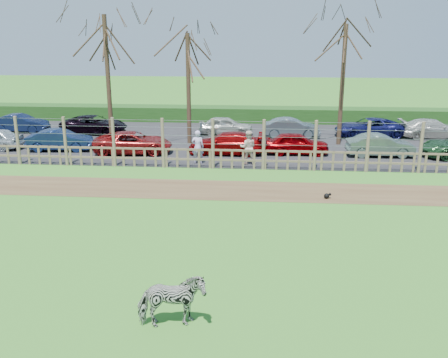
# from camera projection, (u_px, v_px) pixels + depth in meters

# --- Properties ---
(ground) EXTENTS (120.00, 120.00, 0.00)m
(ground) POSITION_uv_depth(u_px,v_px,m) (189.00, 229.00, 17.30)
(ground) COLOR #5BA942
(ground) RESTS_ON ground
(dirt_strip) EXTENTS (34.00, 2.80, 0.01)m
(dirt_strip) POSITION_uv_depth(u_px,v_px,m) (205.00, 190.00, 21.60)
(dirt_strip) COLOR brown
(dirt_strip) RESTS_ON ground
(asphalt) EXTENTS (44.00, 13.00, 0.04)m
(asphalt) POSITION_uv_depth(u_px,v_px,m) (224.00, 141.00, 31.15)
(asphalt) COLOR #232326
(asphalt) RESTS_ON ground
(hedge) EXTENTS (46.00, 2.00, 1.10)m
(hedge) POSITION_uv_depth(u_px,v_px,m) (231.00, 114.00, 37.68)
(hedge) COLOR #1E4716
(hedge) RESTS_ON ground
(fence) EXTENTS (30.16, 0.16, 2.50)m
(fence) POSITION_uv_depth(u_px,v_px,m) (213.00, 153.00, 24.71)
(fence) COLOR brown
(fence) RESTS_ON ground
(tree_left) EXTENTS (4.80, 4.80, 7.88)m
(tree_left) POSITION_uv_depth(u_px,v_px,m) (106.00, 49.00, 28.15)
(tree_left) COLOR #3D2B1E
(tree_left) RESTS_ON ground
(tree_mid) EXTENTS (4.80, 4.80, 6.83)m
(tree_mid) POSITION_uv_depth(u_px,v_px,m) (188.00, 62.00, 28.97)
(tree_mid) COLOR #3D2B1E
(tree_mid) RESTS_ON ground
(tree_right) EXTENTS (4.80, 4.80, 7.35)m
(tree_right) POSITION_uv_depth(u_px,v_px,m) (344.00, 56.00, 28.64)
(tree_right) COLOR #3D2B1E
(tree_right) RESTS_ON ground
(zebra) EXTENTS (1.68, 1.06, 1.31)m
(zebra) POSITION_uv_depth(u_px,v_px,m) (172.00, 301.00, 11.41)
(zebra) COLOR gray
(zebra) RESTS_ON ground
(visitor_a) EXTENTS (0.63, 0.42, 1.72)m
(visitor_a) POSITION_uv_depth(u_px,v_px,m) (198.00, 147.00, 25.52)
(visitor_a) COLOR silver
(visitor_a) RESTS_ON asphalt
(visitor_b) EXTENTS (0.85, 0.67, 1.72)m
(visitor_b) POSITION_uv_depth(u_px,v_px,m) (248.00, 147.00, 25.41)
(visitor_b) COLOR beige
(visitor_b) RESTS_ON asphalt
(crow) EXTENTS (0.30, 0.22, 0.24)m
(crow) POSITION_uv_depth(u_px,v_px,m) (327.00, 196.00, 20.41)
(crow) COLOR black
(crow) RESTS_ON ground
(car_1) EXTENTS (3.75, 1.64, 1.20)m
(car_1) POSITION_uv_depth(u_px,v_px,m) (60.00, 140.00, 28.38)
(car_1) COLOR #14254D
(car_1) RESTS_ON asphalt
(car_2) EXTENTS (4.51, 2.46, 1.20)m
(car_2) POSITION_uv_depth(u_px,v_px,m) (133.00, 143.00, 27.74)
(car_2) COLOR maroon
(car_2) RESTS_ON asphalt
(car_3) EXTENTS (4.18, 1.79, 1.20)m
(car_3) POSITION_uv_depth(u_px,v_px,m) (226.00, 143.00, 27.60)
(car_3) COLOR #860506
(car_3) RESTS_ON asphalt
(car_4) EXTENTS (3.55, 1.49, 1.20)m
(car_4) POSITION_uv_depth(u_px,v_px,m) (297.00, 143.00, 27.55)
(car_4) COLOR #850205
(car_4) RESTS_ON asphalt
(car_5) EXTENTS (3.67, 1.34, 1.20)m
(car_5) POSITION_uv_depth(u_px,v_px,m) (381.00, 145.00, 27.06)
(car_5) COLOR #556B5F
(car_5) RESTS_ON asphalt
(car_7) EXTENTS (3.67, 1.36, 1.20)m
(car_7) POSITION_uv_depth(u_px,v_px,m) (21.00, 123.00, 33.55)
(car_7) COLOR #111D3E
(car_7) RESTS_ON asphalt
(car_8) EXTENTS (4.37, 2.10, 1.20)m
(car_8) POSITION_uv_depth(u_px,v_px,m) (94.00, 125.00, 33.07)
(car_8) COLOR black
(car_8) RESTS_ON asphalt
(car_10) EXTENTS (3.65, 1.77, 1.20)m
(car_10) POSITION_uv_depth(u_px,v_px,m) (226.00, 126.00, 32.70)
(car_10) COLOR beige
(car_10) RESTS_ON asphalt
(car_11) EXTENTS (3.66, 1.33, 1.20)m
(car_11) POSITION_uv_depth(u_px,v_px,m) (291.00, 128.00, 32.04)
(car_11) COLOR slate
(car_11) RESTS_ON asphalt
(car_12) EXTENTS (4.47, 2.35, 1.20)m
(car_12) POSITION_uv_depth(u_px,v_px,m) (369.00, 128.00, 32.06)
(car_12) COLOR #151853
(car_12) RESTS_ON asphalt
(car_13) EXTENTS (4.18, 1.79, 1.20)m
(car_13) POSITION_uv_depth(u_px,v_px,m) (433.00, 129.00, 31.64)
(car_13) COLOR beige
(car_13) RESTS_ON asphalt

